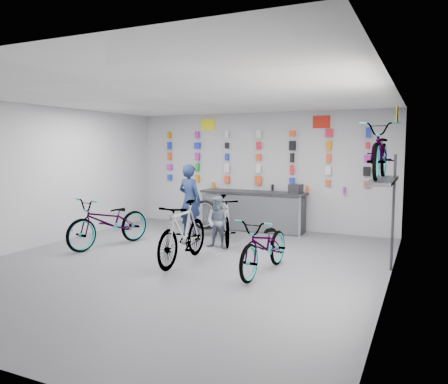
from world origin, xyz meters
The scene contains 20 objects.
floor centered at (0.00, 0.00, 0.00)m, with size 8.00×8.00×0.00m, color #505055.
ceiling centered at (0.00, 0.00, 3.00)m, with size 8.00×8.00×0.00m, color white.
wall_back centered at (0.00, 4.00, 1.50)m, with size 7.00×7.00×0.00m, color #AEAEB0.
wall_left centered at (-3.50, 0.00, 1.50)m, with size 8.00×8.00×0.00m, color #AEAEB0.
wall_right centered at (3.50, 0.00, 1.50)m, with size 8.00×8.00×0.00m, color #AEAEB0.
counter centered at (0.00, 3.54, 0.49)m, with size 2.70×0.66×1.00m.
merch_wall centered at (0.06, 3.93, 1.79)m, with size 5.56×0.08×1.57m.
wall_bracket centered at (3.33, 1.20, 1.46)m, with size 0.39×1.90×2.00m.
sign_left centered at (-1.50, 3.98, 2.72)m, with size 0.42×0.02×0.30m, color yellow.
sign_right centered at (1.60, 3.98, 2.72)m, with size 0.42×0.02×0.30m, color red.
sign_side centered at (3.48, 1.20, 2.65)m, with size 0.02×0.40×0.30m, color yellow.
bike_left centered at (-2.11, 0.56, 0.53)m, with size 0.71×2.03×1.07m, color gray.
bike_center centered at (-0.03, 0.10, 0.57)m, with size 0.53×1.88×1.13m, color gray.
bike_right centered at (1.56, 0.10, 0.48)m, with size 0.64×1.84×0.97m, color gray.
bike_service centered at (-0.02, 1.90, 0.53)m, with size 0.50×1.75×1.05m, color gray.
bike_wall centered at (3.25, 1.20, 2.05)m, with size 0.63×1.80×0.95m, color gray.
clerk centered at (-1.10, 2.24, 0.86)m, with size 0.63×0.41×1.72m, color #172246.
customer centered at (0.06, 1.40, 0.55)m, with size 0.54×0.42×1.10m, color slate.
spare_wheel centered at (-1.19, 3.17, 0.37)m, with size 0.77×0.25×0.76m.
register centered at (1.11, 3.55, 1.11)m, with size 0.28×0.30×0.22m, color black.
Camera 1 is at (3.97, -6.71, 2.13)m, focal length 35.00 mm.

